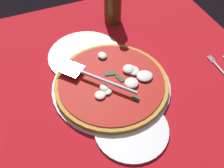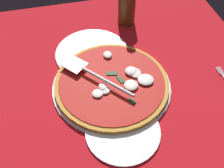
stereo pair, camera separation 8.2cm
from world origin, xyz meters
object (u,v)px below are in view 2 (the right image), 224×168
at_px(dinner_plate_left, 92,53).
at_px(pizza, 113,84).
at_px(pizza_server, 94,74).
at_px(beer_bottle, 127,2).
at_px(dinner_plate_right, 123,131).

bearing_deg(dinner_plate_left, pizza, 11.50).
distance_m(pizza_server, beer_bottle, 0.34).
distance_m(dinner_plate_right, beer_bottle, 0.50).
bearing_deg(dinner_plate_right, dinner_plate_left, -175.93).
height_order(pizza, beer_bottle, beer_bottle).
relative_size(dinner_plate_left, pizza_server, 1.16).
relative_size(pizza_server, beer_bottle, 0.94).
bearing_deg(dinner_plate_right, beer_bottle, 163.51).
bearing_deg(dinner_plate_left, pizza_server, -7.93).
relative_size(dinner_plate_right, pizza, 0.59).
xyz_separation_m(dinner_plate_left, pizza_server, (0.14, -0.02, 0.04)).
relative_size(dinner_plate_left, beer_bottle, 1.08).
bearing_deg(pizza, pizza_server, -119.86).
height_order(dinner_plate_left, pizza_server, pizza_server).
relative_size(pizza, beer_bottle, 1.50).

